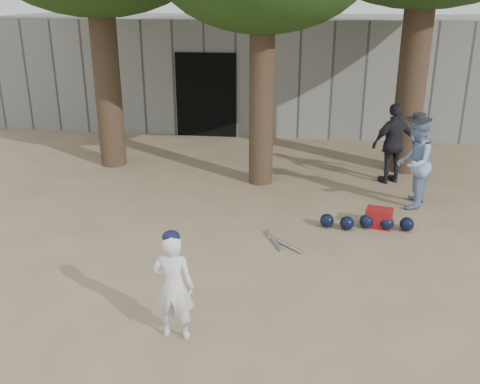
# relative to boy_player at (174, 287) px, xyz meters

# --- Properties ---
(ground) EXTENTS (70.00, 70.00, 0.00)m
(ground) POSITION_rel_boy_player_xyz_m (-0.16, 1.17, -0.63)
(ground) COLOR #937C5E
(ground) RESTS_ON ground
(boy_player) EXTENTS (0.46, 0.31, 1.25)m
(boy_player) POSITION_rel_boy_player_xyz_m (0.00, 0.00, 0.00)
(boy_player) COLOR white
(boy_player) RESTS_ON ground
(spectator_blue) EXTENTS (0.84, 0.95, 1.63)m
(spectator_blue) POSITION_rel_boy_player_xyz_m (3.24, 4.38, 0.19)
(spectator_blue) COLOR #809BC6
(spectator_blue) RESTS_ON ground
(spectator_dark) EXTENTS (1.02, 0.77, 1.61)m
(spectator_dark) POSITION_rel_boy_player_xyz_m (3.07, 5.71, 0.18)
(spectator_dark) COLOR black
(spectator_dark) RESTS_ON ground
(red_bag) EXTENTS (0.48, 0.41, 0.30)m
(red_bag) POSITION_rel_boy_player_xyz_m (2.59, 3.40, -0.48)
(red_bag) COLOR maroon
(red_bag) RESTS_ON ground
(back_building) EXTENTS (16.00, 5.24, 3.00)m
(back_building) POSITION_rel_boy_player_xyz_m (-0.16, 11.50, 0.87)
(back_building) COLOR gray
(back_building) RESTS_ON ground
(helmet_row) EXTENTS (1.51, 0.35, 0.23)m
(helmet_row) POSITION_rel_boy_player_xyz_m (2.38, 3.26, -0.51)
(helmet_row) COLOR black
(helmet_row) RESTS_ON ground
(bat_pile) EXTENTS (0.63, 0.73, 0.06)m
(bat_pile) POSITION_rel_boy_player_xyz_m (1.01, 2.51, -0.60)
(bat_pile) COLOR #B7B6BD
(bat_pile) RESTS_ON ground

